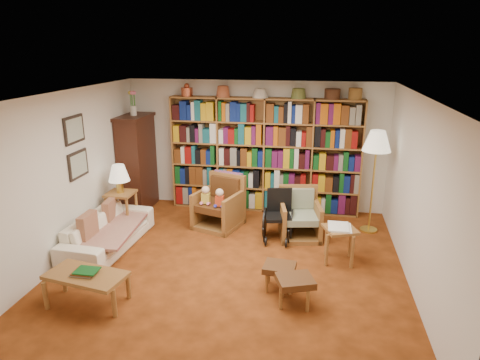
% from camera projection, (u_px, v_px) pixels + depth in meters
% --- Properties ---
extents(floor, '(5.00, 5.00, 0.00)m').
position_uv_depth(floor, '(231.00, 265.00, 6.36)').
color(floor, '#8D4015').
rests_on(floor, ground).
extents(ceiling, '(5.00, 5.00, 0.00)m').
position_uv_depth(ceiling, '(230.00, 95.00, 5.61)').
color(ceiling, white).
rests_on(ceiling, wall_back).
extents(wall_back, '(5.00, 0.00, 5.00)m').
position_uv_depth(wall_back, '(255.00, 146.00, 8.34)').
color(wall_back, silver).
rests_on(wall_back, floor).
extents(wall_front, '(5.00, 0.00, 5.00)m').
position_uv_depth(wall_front, '(173.00, 275.00, 3.64)').
color(wall_front, silver).
rests_on(wall_front, floor).
extents(wall_left, '(0.00, 5.00, 5.00)m').
position_uv_depth(wall_left, '(67.00, 176.00, 6.40)').
color(wall_left, silver).
rests_on(wall_left, floor).
extents(wall_right, '(0.00, 5.00, 5.00)m').
position_uv_depth(wall_right, '(418.00, 196.00, 5.57)').
color(wall_right, silver).
rests_on(wall_right, floor).
extents(bookshelf, '(3.60, 0.30, 2.42)m').
position_uv_depth(bookshelf, '(264.00, 152.00, 8.17)').
color(bookshelf, '#965C2E').
rests_on(bookshelf, floor).
extents(curio_cabinet, '(0.50, 0.95, 2.40)m').
position_uv_depth(curio_cabinet, '(137.00, 162.00, 8.33)').
color(curio_cabinet, '#3A170F').
rests_on(curio_cabinet, floor).
extents(framed_pictures, '(0.03, 0.52, 0.97)m').
position_uv_depth(framed_pictures, '(76.00, 147.00, 6.57)').
color(framed_pictures, black).
rests_on(framed_pictures, wall_left).
extents(sofa, '(1.92, 0.83, 0.55)m').
position_uv_depth(sofa, '(108.00, 232.00, 6.83)').
color(sofa, white).
rests_on(sofa, floor).
extents(sofa_throw, '(0.88, 1.50, 0.04)m').
position_uv_depth(sofa_throw, '(111.00, 230.00, 6.82)').
color(sofa_throw, beige).
rests_on(sofa_throw, sofa).
extents(cushion_left, '(0.16, 0.38, 0.37)m').
position_uv_depth(cushion_left, '(110.00, 213.00, 7.13)').
color(cushion_left, maroon).
rests_on(cushion_left, sofa).
extents(cushion_right, '(0.13, 0.41, 0.41)m').
position_uv_depth(cushion_right, '(88.00, 230.00, 6.47)').
color(cushion_right, maroon).
rests_on(cushion_right, sofa).
extents(side_table_lamp, '(0.46, 0.46, 0.68)m').
position_uv_depth(side_table_lamp, '(121.00, 201.00, 7.48)').
color(side_table_lamp, '#965C2E').
rests_on(side_table_lamp, floor).
extents(table_lamp, '(0.36, 0.36, 0.50)m').
position_uv_depth(table_lamp, '(119.00, 174.00, 7.33)').
color(table_lamp, gold).
rests_on(table_lamp, side_table_lamp).
extents(armchair_leather, '(0.96, 0.96, 0.93)m').
position_uv_depth(armchair_leather, '(219.00, 205.00, 7.69)').
color(armchair_leather, '#965C2E').
rests_on(armchair_leather, floor).
extents(armchair_sage, '(0.79, 0.81, 0.83)m').
position_uv_depth(armchair_sage, '(300.00, 218.00, 7.28)').
color(armchair_sage, '#965C2E').
rests_on(armchair_sage, floor).
extents(wheelchair, '(0.49, 0.68, 0.85)m').
position_uv_depth(wheelchair, '(278.00, 217.00, 7.15)').
color(wheelchair, black).
rests_on(wheelchair, floor).
extents(floor_lamp, '(0.47, 0.47, 1.79)m').
position_uv_depth(floor_lamp, '(377.00, 145.00, 7.08)').
color(floor_lamp, gold).
rests_on(floor_lamp, floor).
extents(side_table_papers, '(0.57, 0.57, 0.57)m').
position_uv_depth(side_table_papers, '(340.00, 234.00, 6.35)').
color(side_table_papers, '#965C2E').
rests_on(side_table_papers, floor).
extents(footstool_a, '(0.44, 0.39, 0.35)m').
position_uv_depth(footstool_a, '(280.00, 269.00, 5.66)').
color(footstool_a, '#512C15').
rests_on(footstool_a, floor).
extents(footstool_b, '(0.54, 0.50, 0.37)m').
position_uv_depth(footstool_b, '(295.00, 283.00, 5.31)').
color(footstool_b, '#512C15').
rests_on(footstool_b, floor).
extents(coffee_table, '(1.06, 0.66, 0.48)m').
position_uv_depth(coffee_table, '(86.00, 278.00, 5.30)').
color(coffee_table, '#965C2E').
rests_on(coffee_table, floor).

